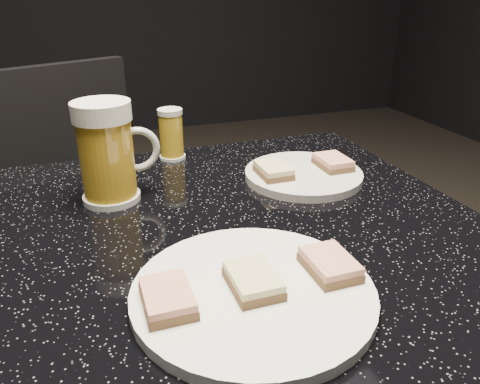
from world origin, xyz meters
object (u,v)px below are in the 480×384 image
table (240,353)px  beer_mug (108,152)px  plate_large (253,293)px  plate_small (303,175)px  chair (83,231)px  beer_tumbler (171,134)px

table → beer_mug: (-0.16, 0.14, 0.32)m
plate_large → beer_mug: bearing=111.0°
plate_small → chair: chair is taller
beer_mug → chair: size_ratio=0.18×
table → chair: bearing=113.4°
beer_tumbler → table: bearing=-83.3°
plate_small → beer_mug: 0.33m
plate_large → beer_tumbler: (0.01, 0.47, 0.04)m
plate_large → beer_tumbler: size_ratio=2.73×
plate_small → beer_tumbler: 0.27m
plate_large → beer_mug: (-0.12, 0.31, 0.07)m
plate_large → plate_small: bearing=54.7°
plate_small → chair: size_ratio=0.23×
chair → table: bearing=-66.6°
plate_small → beer_mug: (-0.32, 0.02, 0.07)m
table → beer_mug: size_ratio=4.75×
table → beer_tumbler: 0.42m
plate_small → table: bearing=-142.9°
plate_small → table: size_ratio=0.27×
table → chair: 0.57m
table → plate_small: bearing=37.1°
plate_small → beer_mug: size_ratio=1.30×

